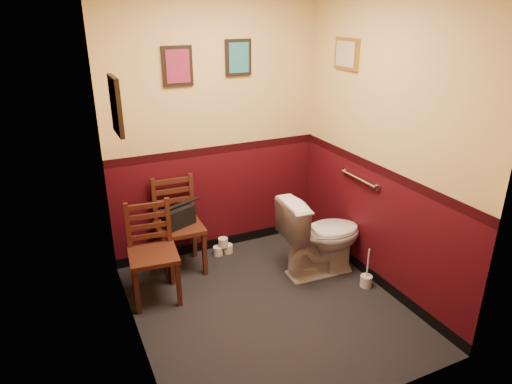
{
  "coord_description": "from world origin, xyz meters",
  "views": [
    {
      "loc": [
        -1.51,
        -2.97,
        2.45
      ],
      "look_at": [
        0.0,
        0.25,
        1.0
      ],
      "focal_mm": 32.0,
      "sensor_mm": 36.0,
      "label": 1
    }
  ],
  "objects": [
    {
      "name": "floor",
      "position": [
        0.0,
        0.0,
        0.0
      ],
      "size": [
        2.2,
        2.4,
        0.0
      ],
      "primitive_type": "cube",
      "color": "black",
      "rests_on": "ground"
    },
    {
      "name": "wall_back",
      "position": [
        0.0,
        1.2,
        1.35
      ],
      "size": [
        2.2,
        0.0,
        2.7
      ],
      "primitive_type": "cube",
      "rotation": [
        1.57,
        0.0,
        0.0
      ],
      "color": "#3F0910",
      "rests_on": "ground"
    },
    {
      "name": "framed_print_back_b",
      "position": [
        0.25,
        1.18,
        2.0
      ],
      "size": [
        0.26,
        0.04,
        0.34
      ],
      "color": "black",
      "rests_on": "wall_back"
    },
    {
      "name": "framed_print_left",
      "position": [
        -1.08,
        0.1,
        1.85
      ],
      "size": [
        0.04,
        0.3,
        0.38
      ],
      "color": "black",
      "rests_on": "wall_left"
    },
    {
      "name": "framed_print_back_a",
      "position": [
        -0.35,
        1.18,
        1.95
      ],
      "size": [
        0.28,
        0.04,
        0.36
      ],
      "color": "black",
      "rests_on": "wall_back"
    },
    {
      "name": "wall_right",
      "position": [
        1.1,
        0.0,
        1.35
      ],
      "size": [
        0.0,
        2.4,
        2.7
      ],
      "primitive_type": "cube",
      "rotation": [
        1.57,
        0.0,
        -1.57
      ],
      "color": "#3F0910",
      "rests_on": "ground"
    },
    {
      "name": "tp_stack",
      "position": [
        -0.02,
        1.04,
        0.08
      ],
      "size": [
        0.22,
        0.11,
        0.19
      ],
      "color": "silver",
      "rests_on": "floor"
    },
    {
      "name": "chair_left",
      "position": [
        -0.85,
        0.59,
        0.44
      ],
      "size": [
        0.45,
        0.45,
        0.89
      ],
      "rotation": [
        0.0,
        0.0,
        -0.1
      ],
      "color": "#441F14",
      "rests_on": "floor"
    },
    {
      "name": "chair_right",
      "position": [
        -0.5,
        0.98,
        0.47
      ],
      "size": [
        0.45,
        0.45,
        0.93
      ],
      "rotation": [
        0.0,
        0.0,
        -0.03
      ],
      "color": "#441F14",
      "rests_on": "floor"
    },
    {
      "name": "framed_print_right",
      "position": [
        1.08,
        0.6,
        2.05
      ],
      "size": [
        0.04,
        0.34,
        0.28
      ],
      "color": "olive",
      "rests_on": "wall_right"
    },
    {
      "name": "handbag",
      "position": [
        -0.5,
        0.93,
        0.58
      ],
      "size": [
        0.34,
        0.26,
        0.22
      ],
      "rotation": [
        0.0,
        0.0,
        0.4
      ],
      "color": "black",
      "rests_on": "chair_right"
    },
    {
      "name": "toilet",
      "position": [
        0.72,
        0.31,
        0.4
      ],
      "size": [
        0.84,
        0.5,
        0.8
      ],
      "primitive_type": "imported",
      "rotation": [
        0.0,
        0.0,
        1.51
      ],
      "color": "white",
      "rests_on": "floor"
    },
    {
      "name": "wall_front",
      "position": [
        0.0,
        -1.2,
        1.35
      ],
      "size": [
        2.2,
        0.0,
        2.7
      ],
      "primitive_type": "cube",
      "rotation": [
        -1.57,
        0.0,
        0.0
      ],
      "color": "#3F0910",
      "rests_on": "ground"
    },
    {
      "name": "grab_bar",
      "position": [
        1.07,
        0.25,
        0.95
      ],
      "size": [
        0.05,
        0.56,
        0.06
      ],
      "color": "silver",
      "rests_on": "wall_right"
    },
    {
      "name": "toilet_brush",
      "position": [
        0.98,
        -0.1,
        0.06
      ],
      "size": [
        0.11,
        0.11,
        0.4
      ],
      "color": "silver",
      "rests_on": "floor"
    },
    {
      "name": "wall_left",
      "position": [
        -1.1,
        0.0,
        1.35
      ],
      "size": [
        0.0,
        2.4,
        2.7
      ],
      "primitive_type": "cube",
      "rotation": [
        1.57,
        0.0,
        1.57
      ],
      "color": "#3F0910",
      "rests_on": "ground"
    }
  ]
}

